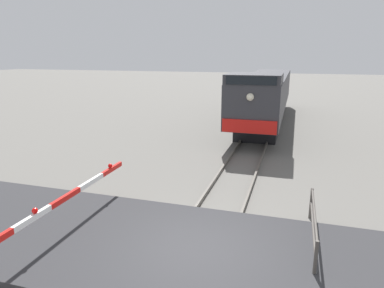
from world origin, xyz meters
TOP-DOWN VIEW (x-y plane):
  - ground_plane at (0.00, 0.00)m, footprint 160.00×160.00m
  - rail_track_left at (-0.72, 0.00)m, footprint 0.08×80.00m
  - rail_track_right at (0.72, 0.00)m, footprint 0.08×80.00m
  - road_surface at (0.00, 0.00)m, footprint 36.00×4.64m
  - locomotive at (0.00, 17.27)m, footprint 2.72×17.25m
  - guard_railing at (2.69, 1.39)m, footprint 0.08×3.11m

SIDE VIEW (x-z plane):
  - ground_plane at x=0.00m, z-range 0.00..0.00m
  - rail_track_left at x=-0.72m, z-range 0.00..0.15m
  - rail_track_right at x=0.72m, z-range 0.00..0.15m
  - road_surface at x=0.00m, z-range 0.00..0.17m
  - guard_railing at x=2.69m, z-range 0.15..1.10m
  - locomotive at x=0.00m, z-range 0.12..3.90m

